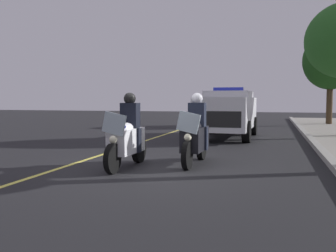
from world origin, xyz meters
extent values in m
plane|color=black|center=(0.00, 0.00, 0.00)|extent=(80.00, 80.00, 0.00)
cube|color=#E0D14C|center=(0.00, -2.12, 0.00)|extent=(48.00, 0.12, 0.01)
cylinder|color=black|center=(0.81, -0.71, 0.32)|extent=(0.64, 0.14, 0.64)
cylinder|color=black|center=(-0.69, -0.67, 0.32)|extent=(0.64, 0.16, 0.64)
cube|color=white|center=(0.08, -0.69, 0.62)|extent=(1.21, 0.47, 0.56)
ellipsoid|color=white|center=(0.13, -0.69, 0.92)|extent=(0.57, 0.34, 0.24)
cube|color=silver|center=(0.71, -0.71, 1.05)|extent=(0.08, 0.56, 0.53)
sphere|color=#F9F4CC|center=(0.77, -0.71, 0.72)|extent=(0.17, 0.17, 0.17)
sphere|color=red|center=(0.57, -0.86, 0.98)|extent=(0.09, 0.09, 0.09)
sphere|color=#1933F2|center=(0.58, -0.54, 0.98)|extent=(0.09, 0.09, 0.09)
cube|color=black|center=(-0.15, -0.68, 1.18)|extent=(0.29, 0.41, 0.60)
cube|color=black|center=(-0.09, -0.48, 0.62)|extent=(0.18, 0.14, 0.56)
cube|color=black|center=(-0.10, -0.88, 0.62)|extent=(0.18, 0.14, 0.56)
sphere|color=black|center=(-0.13, -0.68, 1.58)|extent=(0.28, 0.28, 0.28)
cylinder|color=black|center=(-0.05, 0.70, 0.32)|extent=(0.64, 0.14, 0.64)
cylinder|color=black|center=(-1.55, 0.74, 0.32)|extent=(0.64, 0.16, 0.64)
cube|color=black|center=(-0.78, 0.72, 0.62)|extent=(1.21, 0.47, 0.56)
ellipsoid|color=black|center=(-0.73, 0.72, 0.92)|extent=(0.57, 0.34, 0.24)
cube|color=silver|center=(-0.15, 0.71, 1.05)|extent=(0.08, 0.56, 0.53)
sphere|color=#F9F4CC|center=(-0.09, 0.70, 0.72)|extent=(0.17, 0.17, 0.17)
sphere|color=red|center=(-0.28, 0.55, 0.98)|extent=(0.09, 0.09, 0.09)
sphere|color=#1933F2|center=(-0.27, 0.87, 0.98)|extent=(0.09, 0.09, 0.09)
cube|color=black|center=(-1.01, 0.73, 1.18)|extent=(0.29, 0.41, 0.60)
cube|color=black|center=(-0.94, 0.93, 0.62)|extent=(0.18, 0.14, 0.56)
cube|color=black|center=(-0.95, 0.53, 0.62)|extent=(0.18, 0.14, 0.56)
sphere|color=silver|center=(-0.99, 0.73, 1.58)|extent=(0.28, 0.28, 0.28)
cube|color=silver|center=(-7.30, 0.75, 1.02)|extent=(4.95, 2.04, 1.24)
cube|color=silver|center=(-7.60, 0.75, 1.72)|extent=(2.45, 1.81, 0.36)
cube|color=#2633D8|center=(-7.40, 0.75, 1.98)|extent=(0.31, 1.21, 0.14)
cube|color=black|center=(-4.90, 0.68, 0.88)|extent=(0.16, 1.62, 0.56)
cylinder|color=black|center=(-5.72, 1.60, 0.40)|extent=(0.81, 0.30, 0.80)
cylinder|color=black|center=(-5.77, -0.20, 0.40)|extent=(0.81, 0.30, 0.80)
cylinder|color=black|center=(-8.82, 1.69, 0.40)|extent=(0.81, 0.30, 0.80)
cylinder|color=black|center=(-8.87, -0.11, 0.40)|extent=(0.81, 0.30, 0.80)
cylinder|color=#42301E|center=(-16.30, 5.75, 1.34)|extent=(0.35, 0.35, 2.48)
ellipsoid|color=#1E4C19|center=(-16.30, 5.75, 3.87)|extent=(3.22, 3.22, 3.43)
camera|label=1|loc=(7.98, 2.52, 1.56)|focal=40.06mm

